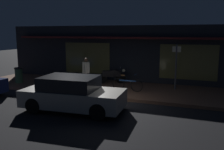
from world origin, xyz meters
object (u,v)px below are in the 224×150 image
at_px(person_photographer, 86,72).
at_px(trash_bin, 19,75).
at_px(motorcycle, 112,75).
at_px(sign_post, 176,64).
at_px(parked_car_far, 72,94).
at_px(bicycle_parked, 127,84).

xyz_separation_m(person_photographer, trash_bin, (-4.50, -0.15, -0.41)).
distance_m(motorcycle, sign_post, 3.85).
distance_m(sign_post, parked_car_far, 6.03).
bearing_deg(bicycle_parked, motorcycle, 132.32).
relative_size(person_photographer, trash_bin, 1.80).
relative_size(motorcycle, parked_car_far, 0.39).
xyz_separation_m(motorcycle, trash_bin, (-5.33, -1.93, -0.03)).
relative_size(person_photographer, parked_car_far, 0.40).
xyz_separation_m(motorcycle, parked_car_far, (0.23, -5.13, 0.06)).
xyz_separation_m(bicycle_parked, sign_post, (2.27, 1.32, 1.00)).
relative_size(bicycle_parked, parked_car_far, 0.39).
height_order(bicycle_parked, trash_bin, trash_bin).
xyz_separation_m(trash_bin, parked_car_far, (5.56, -3.20, 0.08)).
xyz_separation_m(bicycle_parked, trash_bin, (-6.80, -0.31, 0.11)).
xyz_separation_m(motorcycle, sign_post, (3.74, -0.30, 0.86)).
height_order(sign_post, trash_bin, sign_post).
xyz_separation_m(motorcycle, person_photographer, (-0.83, -1.78, 0.38)).
height_order(bicycle_parked, sign_post, sign_post).
bearing_deg(bicycle_parked, sign_post, 30.22).
bearing_deg(trash_bin, motorcycle, 19.90).
bearing_deg(trash_bin, person_photographer, 1.86).
bearing_deg(motorcycle, parked_car_far, -87.40).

